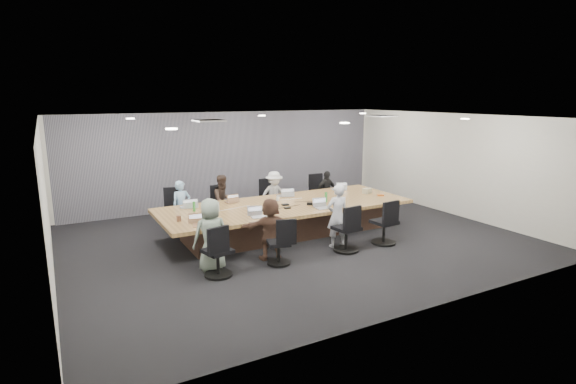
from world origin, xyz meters
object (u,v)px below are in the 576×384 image
laptop_0 (188,207)px  laptop_2 (284,196)px  laptop_4 (202,225)px  chair_3 (320,195)px  person_0 (182,207)px  canvas_bag (367,191)px  laptop_5 (259,217)px  laptop_3 (337,189)px  chair_4 (218,255)px  person_2 (274,195)px  chair_7 (384,226)px  stapler (310,204)px  conference_table (286,218)px  laptop_1 (231,202)px  person_5 (271,229)px  person_3 (326,191)px  bottle_clear (218,207)px  person_6 (337,216)px  chair_6 (346,232)px  chair_1 (219,208)px  bottle_green_right (326,197)px  chair_5 (279,247)px  person_4 (211,235)px  snack_packet (381,195)px  chair_0 (178,212)px  person_1 (224,201)px  bottle_green_left (194,206)px  laptop_6 (324,208)px  mug_brown (179,219)px

laptop_0 → laptop_2: same height
laptop_4 → chair_3: bearing=44.3°
person_0 → canvas_bag: person_0 is taller
laptop_0 → laptop_5: bearing=129.9°
laptop_3 → canvas_bag: bearing=133.4°
chair_4 → person_2: person_2 is taller
chair_7 → stapler: chair_7 is taller
conference_table → laptop_1: laptop_1 is taller
laptop_4 → person_5: bearing=-9.3°
person_3 → bottle_clear: (-3.69, -1.25, 0.26)m
chair_3 → bottle_clear: bottle_clear is taller
laptop_5 → person_6: 1.71m
chair_6 → chair_1: bearing=109.5°
person_2 → bottle_green_right: (0.60, -1.62, 0.21)m
person_5 → chair_6: bearing=179.0°
chair_5 → canvas_bag: size_ratio=2.94×
chair_7 → laptop_4: chair_7 is taller
person_2 → person_4: bearing=-130.5°
laptop_0 → bottle_green_right: (3.10, -1.07, 0.11)m
person_6 → snack_packet: person_6 is taller
laptop_2 → bottle_green_right: bearing=128.9°
laptop_0 → laptop_1: 1.07m
chair_0 → person_3: (4.18, -0.35, 0.17)m
person_3 → chair_5: bearing=-138.9°
person_0 → laptop_0: person_0 is taller
laptop_5 → person_1: bearing=99.2°
chair_3 → person_5: bearing=46.6°
chair_6 → chair_7: 1.03m
chair_5 → person_3: 4.36m
person_6 → canvas_bag: bearing=-138.2°
person_6 → stapler: size_ratio=8.12×
chair_6 → person_1: bearing=112.0°
bottle_green_left → snack_packet: bearing=-8.9°
bottle_green_right → canvas_bag: 1.53m
person_1 → person_3: bearing=-14.1°
chair_4 → laptop_0: size_ratio=2.33×
person_4 → laptop_5: 1.37m
person_3 → laptop_4: (-4.36, -2.15, 0.16)m
bottle_clear → stapler: 2.18m
conference_table → bottle_clear: size_ratio=28.09×
chair_4 → person_0: bearing=72.4°
person_5 → laptop_6: 1.72m
mug_brown → snack_packet: (5.22, -0.09, -0.04)m
person_1 → person_2: 1.44m
person_6 → person_2: bearing=-80.2°
person_1 → laptop_1: 0.56m
chair_7 → person_4: size_ratio=0.61×
person_3 → laptop_5: 3.78m
chair_0 → person_4: bearing=102.9°
laptop_3 → snack_packet: snack_packet is taller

